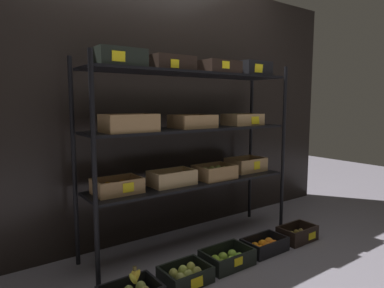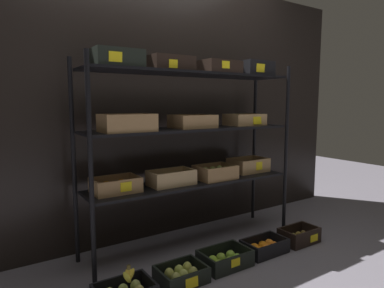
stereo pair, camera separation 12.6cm
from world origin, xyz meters
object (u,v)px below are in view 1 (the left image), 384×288
display_rack (193,129)px  crate_ground_apple_green (227,259)px  crate_ground_left_pear (186,275)px  crate_ground_kiwi (297,235)px  crate_ground_orange (265,246)px  banana_bunch_loose (135,277)px

display_rack → crate_ground_apple_green: 1.04m
display_rack → crate_ground_left_pear: 1.12m
crate_ground_kiwi → crate_ground_orange: bearing=177.6°
crate_ground_apple_green → crate_ground_orange: bearing=-0.6°
crate_ground_orange → crate_ground_left_pear: bearing=-179.2°
crate_ground_left_pear → crate_ground_kiwi: 1.19m
crate_ground_left_pear → crate_ground_kiwi: crate_ground_kiwi is taller
display_rack → crate_ground_kiwi: 1.31m
crate_ground_orange → banana_bunch_loose: 1.18m
banana_bunch_loose → crate_ground_apple_green: bearing=2.5°
crate_ground_apple_green → crate_ground_kiwi: (0.80, -0.02, 0.00)m
crate_ground_left_pear → banana_bunch_loose: bearing=-177.1°
display_rack → crate_ground_apple_green: display_rack is taller
display_rack → banana_bunch_loose: 1.23m
crate_ground_apple_green → crate_ground_kiwi: 0.80m
crate_ground_left_pear → crate_ground_apple_green: size_ratio=0.87×
crate_ground_kiwi → banana_bunch_loose: bearing=-179.5°
crate_ground_left_pear → crate_ground_apple_green: (0.39, 0.02, -0.00)m
crate_ground_orange → crate_ground_apple_green: bearing=179.4°
crate_ground_apple_green → crate_ground_kiwi: crate_ground_kiwi is taller
crate_ground_left_pear → crate_ground_orange: (0.79, 0.01, -0.00)m
display_rack → crate_ground_left_pear: display_rack is taller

